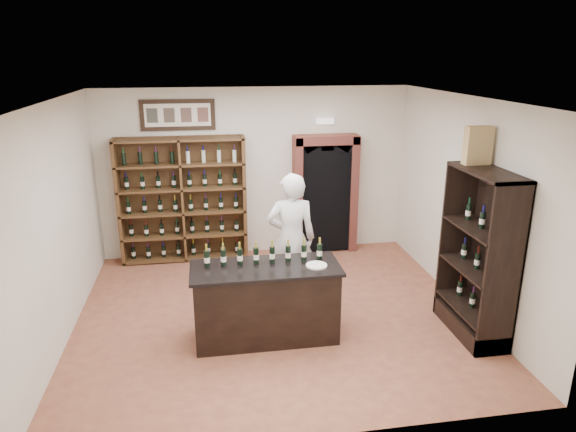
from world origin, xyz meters
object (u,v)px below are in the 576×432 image
Objects in this scene: counter_bottle_0 at (207,259)px; side_cabinet at (478,280)px; wine_shelf at (183,200)px; tasting_counter at (266,303)px; shopkeeper at (291,239)px; wine_crate at (478,145)px.

side_cabinet is at bearing -7.05° from counter_bottle_0.
wine_shelf is at bearing 139.79° from side_cabinet.
wine_shelf reaches higher than tasting_counter.
shopkeeper is at bearing -50.73° from wine_shelf.
shopkeeper is 4.05× the size of wine_crate.
side_cabinet is 4.55× the size of wine_crate.
wine_shelf reaches higher than counter_bottle_0.
wine_shelf is 4.55× the size of wine_crate.
wine_crate reaches higher than tasting_counter.
wine_shelf is 5.02m from side_cabinet.
side_cabinet is at bearing -40.21° from wine_shelf.
shopkeeper is 2.82m from wine_crate.
wine_shelf is at bearing 97.71° from counter_bottle_0.
counter_bottle_0 is at bearing 172.95° from side_cabinet.
wine_shelf reaches higher than shopkeeper.
wine_crate reaches higher than shopkeeper.
shopkeeper reaches higher than tasting_counter.
wine_shelf is at bearing -47.26° from shopkeeper.
wine_crate is (-0.00, 0.36, 1.69)m from side_cabinet.
counter_bottle_0 is at bearing 170.09° from tasting_counter.
counter_bottle_0 is at bearing 38.65° from shopkeeper.
wine_shelf is 7.33× the size of counter_bottle_0.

